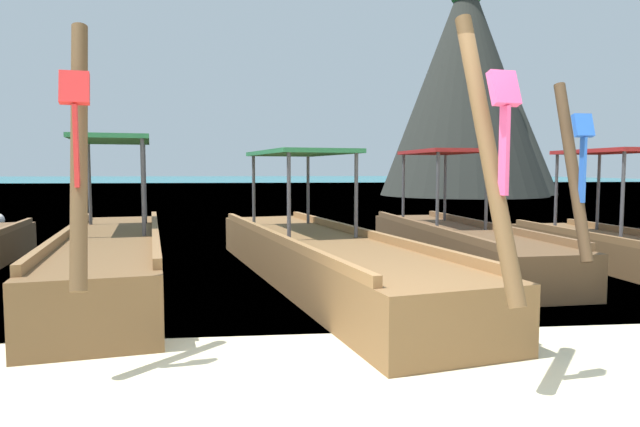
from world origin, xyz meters
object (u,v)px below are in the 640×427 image
longtail_boat_yellow_ribbon (638,252)px  karst_rock (471,90)px  longtail_boat_red_ribbon (112,256)px  longtail_boat_pink_ribbon (319,256)px  longtail_boat_blue_ribbon (458,243)px

longtail_boat_yellow_ribbon → karst_rock: (6.68, 24.16, 5.78)m
longtail_boat_red_ribbon → longtail_boat_yellow_ribbon: longtail_boat_red_ribbon is taller
longtail_boat_pink_ribbon → karst_rock: (11.36, 24.31, 5.74)m
longtail_boat_red_ribbon → longtail_boat_yellow_ribbon: bearing=0.5°
longtail_boat_yellow_ribbon → longtail_boat_blue_ribbon: bearing=157.3°
longtail_boat_pink_ribbon → longtail_boat_yellow_ribbon: (4.68, 0.15, -0.04)m
longtail_boat_red_ribbon → longtail_boat_yellow_ribbon: (7.38, 0.07, -0.07)m
longtail_boat_pink_ribbon → longtail_boat_yellow_ribbon: size_ratio=1.23×
longtail_boat_pink_ribbon → longtail_boat_blue_ribbon: longtail_boat_pink_ribbon is taller
longtail_boat_blue_ribbon → longtail_boat_yellow_ribbon: bearing=-22.7°
longtail_boat_yellow_ribbon → longtail_boat_pink_ribbon: bearing=-178.2°
longtail_boat_blue_ribbon → longtail_boat_yellow_ribbon: 2.56m
longtail_boat_red_ribbon → karst_rock: karst_rock is taller
longtail_boat_red_ribbon → longtail_boat_blue_ribbon: (5.02, 1.05, -0.04)m
longtail_boat_blue_ribbon → karst_rock: bearing=68.7°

